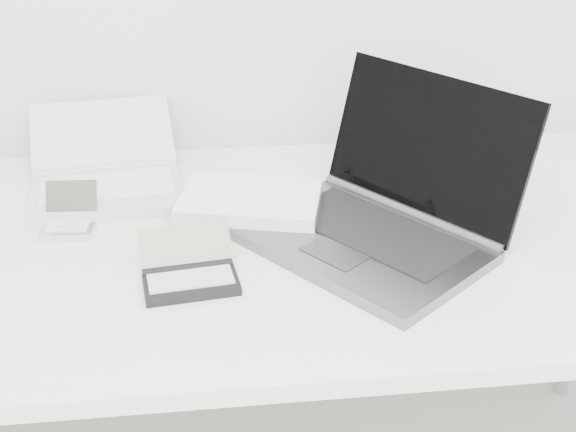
{
  "coord_description": "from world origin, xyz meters",
  "views": [
    {
      "loc": [
        -0.17,
        0.33,
        1.43
      ],
      "look_at": [
        -0.03,
        1.51,
        0.79
      ],
      "focal_mm": 50.0,
      "sensor_mm": 36.0,
      "label": 1
    }
  ],
  "objects": [
    {
      "name": "pda_silver",
      "position": [
        -0.41,
        1.62,
        0.75
      ],
      "size": [
        0.1,
        0.11,
        0.07
      ],
      "rotation": [
        0.0,
        0.0,
        -0.07
      ],
      "color": "silver",
      "rests_on": "desk"
    },
    {
      "name": "desk",
      "position": [
        0.0,
        1.55,
        0.68
      ],
      "size": [
        1.6,
        0.8,
        0.73
      ],
      "color": "white",
      "rests_on": "ground"
    },
    {
      "name": "palmtop_charcoal",
      "position": [
        -0.2,
        1.42,
        0.75
      ],
      "size": [
        0.16,
        0.14,
        0.07
      ],
      "rotation": [
        0.0,
        0.0,
        0.12
      ],
      "color": "black",
      "rests_on": "desk"
    },
    {
      "name": "laptop_large",
      "position": [
        0.08,
        1.55,
        0.77
      ],
      "size": [
        0.61,
        0.53,
        0.26
      ],
      "rotation": [
        0.0,
        0.0,
        -0.89
      ],
      "color": "slate",
      "rests_on": "desk"
    },
    {
      "name": "netbook_open_white",
      "position": [
        -0.36,
        1.78,
        0.76
      ],
      "size": [
        0.33,
        0.39,
        0.11
      ],
      "rotation": [
        0.0,
        0.0,
        0.12
      ],
      "color": "silver",
      "rests_on": "desk"
    }
  ]
}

